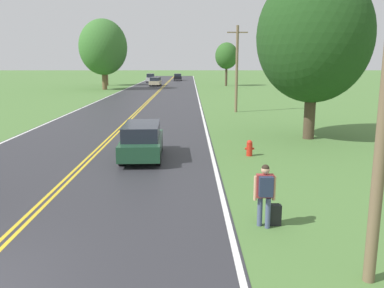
% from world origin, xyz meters
% --- Properties ---
extents(hitchhiker_person, '(0.60, 0.43, 1.77)m').
position_xyz_m(hitchhiker_person, '(6.74, 3.04, 1.09)').
color(hitchhiker_person, '#475175').
rests_on(hitchhiker_person, ground).
extents(suitcase, '(0.42, 0.20, 0.64)m').
position_xyz_m(suitcase, '(7.04, 3.21, 0.29)').
color(suitcase, black).
rests_on(suitcase, ground).
extents(fire_hydrant, '(0.45, 0.29, 0.78)m').
position_xyz_m(fire_hydrant, '(7.59, 11.65, 0.39)').
color(fire_hydrant, red).
rests_on(fire_hydrant, ground).
extents(utility_pole_midground, '(1.80, 0.24, 7.53)m').
position_xyz_m(utility_pole_midground, '(8.87, 28.88, 3.92)').
color(utility_pole_midground, brown).
rests_on(utility_pole_midground, ground).
extents(tree_left_verge, '(7.56, 7.56, 11.02)m').
position_xyz_m(tree_left_verge, '(-8.94, 58.42, 6.66)').
color(tree_left_verge, brown).
rests_on(tree_left_verge, ground).
extents(tree_behind_sign, '(6.45, 6.45, 9.55)m').
position_xyz_m(tree_behind_sign, '(11.72, 16.09, 5.83)').
color(tree_behind_sign, '#473828').
rests_on(tree_behind_sign, ground).
extents(tree_mid_treeline, '(4.15, 4.15, 7.85)m').
position_xyz_m(tree_mid_treeline, '(11.48, 68.38, 5.44)').
color(tree_mid_treeline, '#473828').
rests_on(tree_mid_treeline, ground).
extents(tree_right_cluster, '(5.57, 5.57, 9.27)m').
position_xyz_m(tree_right_cluster, '(-10.88, 69.81, 6.04)').
color(tree_right_cluster, brown).
rests_on(tree_right_cluster, ground).
extents(car_dark_green_van_approaching, '(2.00, 4.64, 1.63)m').
position_xyz_m(car_dark_green_van_approaching, '(2.47, 11.24, 0.86)').
color(car_dark_green_van_approaching, black).
rests_on(car_dark_green_van_approaching, ground).
extents(car_champagne_suv_mid_near, '(2.03, 4.91, 1.59)m').
position_xyz_m(car_champagne_suv_mid_near, '(-1.61, 68.40, 0.86)').
color(car_champagne_suv_mid_near, black).
rests_on(car_champagne_suv_mid_near, ground).
extents(car_silver_van_mid_far, '(1.97, 4.33, 1.85)m').
position_xyz_m(car_silver_van_mid_far, '(-3.71, 81.46, 0.96)').
color(car_silver_van_mid_far, black).
rests_on(car_silver_van_mid_far, ground).
extents(car_black_hatchback_receding, '(1.96, 3.98, 1.61)m').
position_xyz_m(car_black_hatchback_receding, '(1.91, 89.31, 0.86)').
color(car_black_hatchback_receding, black).
rests_on(car_black_hatchback_receding, ground).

